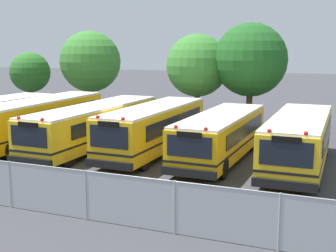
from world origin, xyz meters
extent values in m
plane|color=#38383D|center=(0.00, 0.00, 0.00)|extent=(160.00, 160.00, 0.00)
cube|color=black|center=(-8.17, 0.39, 1.67)|extent=(0.23, 7.29, 0.72)
cylinder|color=black|center=(-8.26, 2.97, 0.50)|extent=(0.31, 1.01, 1.00)
cylinder|color=black|center=(-10.52, 3.03, 0.50)|extent=(0.31, 1.01, 1.00)
cube|color=#EAA80C|center=(-5.69, -0.04, 1.44)|extent=(2.49, 10.79, 2.19)
cube|color=white|center=(-5.69, -0.04, 2.60)|extent=(2.44, 10.57, 0.12)
cube|color=black|center=(-4.49, 0.28, 1.79)|extent=(0.14, 8.39, 0.79)
cube|color=black|center=(-6.89, 0.25, 1.79)|extent=(0.14, 8.39, 0.79)
cube|color=black|center=(-5.69, -0.04, 1.01)|extent=(2.51, 10.90, 0.10)
cylinder|color=black|center=(-4.60, -4.00, 0.50)|extent=(0.29, 1.00, 1.00)
cylinder|color=black|center=(-4.69, 3.56, 0.50)|extent=(0.29, 1.00, 1.00)
cylinder|color=black|center=(-6.77, 3.53, 0.50)|extent=(0.29, 1.00, 1.00)
cube|color=yellow|center=(-1.93, 0.14, 1.35)|extent=(2.68, 11.44, 2.01)
cube|color=white|center=(-1.93, 0.14, 2.42)|extent=(2.63, 11.22, 0.12)
cube|color=black|center=(-2.04, -5.63, 0.53)|extent=(2.51, 0.21, 0.36)
cube|color=black|center=(-2.04, -5.58, 1.71)|extent=(2.02, 0.10, 0.96)
cube|color=black|center=(-0.67, 0.42, 1.67)|extent=(0.21, 8.89, 0.72)
cube|color=black|center=(-3.18, 0.47, 1.67)|extent=(0.21, 8.89, 0.72)
cube|color=black|center=(-1.93, 0.14, 0.95)|extent=(2.71, 11.56, 0.10)
sphere|color=red|center=(-1.36, -5.42, 2.52)|extent=(0.18, 0.18, 0.18)
sphere|color=red|center=(-2.71, -5.39, 2.52)|extent=(0.18, 0.18, 0.18)
cube|color=black|center=(-2.04, -5.59, 2.26)|extent=(1.11, 0.10, 0.24)
cylinder|color=black|center=(-0.92, -4.18, 0.50)|extent=(0.30, 1.01, 1.00)
cylinder|color=black|center=(-3.10, -4.14, 0.50)|extent=(0.30, 1.01, 1.00)
cylinder|color=black|center=(-0.76, 4.02, 0.50)|extent=(0.30, 1.01, 1.00)
cylinder|color=black|center=(-2.95, 4.06, 0.50)|extent=(0.30, 1.01, 1.00)
cube|color=yellow|center=(1.78, 0.15, 1.42)|extent=(2.56, 9.72, 2.14)
cube|color=white|center=(1.78, 0.15, 2.55)|extent=(2.50, 9.52, 0.12)
cube|color=black|center=(1.68, -4.76, 0.53)|extent=(2.41, 0.21, 0.36)
cube|color=black|center=(1.68, -4.71, 1.80)|extent=(1.94, 0.10, 1.03)
cube|color=black|center=(2.98, 0.42, 1.76)|extent=(0.19, 7.54, 0.77)
cube|color=black|center=(0.58, 0.47, 1.76)|extent=(0.19, 7.54, 0.77)
cube|color=black|center=(1.78, 0.15, 0.99)|extent=(2.58, 9.81, 0.10)
sphere|color=red|center=(2.33, -4.55, 2.65)|extent=(0.18, 0.18, 0.18)
sphere|color=red|center=(1.03, -4.53, 2.65)|extent=(0.18, 0.18, 0.18)
cube|color=black|center=(1.68, -4.72, 2.39)|extent=(1.06, 0.10, 0.24)
cylinder|color=black|center=(2.75, -3.31, 0.50)|extent=(0.30, 1.01, 1.00)
cylinder|color=black|center=(0.67, -3.27, 0.50)|extent=(0.30, 1.01, 1.00)
cylinder|color=black|center=(2.88, 3.16, 0.50)|extent=(0.30, 1.01, 1.00)
cylinder|color=black|center=(0.80, 3.20, 0.50)|extent=(0.30, 1.01, 1.00)
cube|color=#EAA80C|center=(5.57, 0.10, 1.31)|extent=(2.64, 9.47, 1.92)
cube|color=white|center=(5.57, 0.10, 2.33)|extent=(2.59, 9.28, 0.12)
cube|color=black|center=(5.47, -4.68, 0.53)|extent=(2.49, 0.21, 0.36)
cube|color=black|center=(5.47, -4.63, 1.66)|extent=(2.00, 0.10, 0.92)
cube|color=black|center=(6.82, 0.37, 1.62)|extent=(0.20, 7.34, 0.69)
cube|color=black|center=(4.34, 0.42, 1.62)|extent=(0.20, 7.34, 0.69)
cube|color=black|center=(5.57, 0.10, 0.93)|extent=(2.66, 9.56, 0.10)
sphere|color=red|center=(6.14, -4.47, 2.43)|extent=(0.18, 0.18, 0.18)
sphere|color=red|center=(4.80, -4.45, 2.43)|extent=(0.18, 0.18, 0.18)
cube|color=black|center=(5.47, -4.64, 2.17)|extent=(1.10, 0.10, 0.24)
cylinder|color=black|center=(6.58, -3.23, 0.50)|extent=(0.30, 1.01, 1.00)
cylinder|color=black|center=(4.42, -3.19, 0.50)|extent=(0.30, 1.01, 1.00)
cylinder|color=black|center=(6.71, 2.98, 0.50)|extent=(0.30, 1.01, 1.00)
cylinder|color=black|center=(4.56, 3.03, 0.50)|extent=(0.30, 1.01, 1.00)
cube|color=yellow|center=(9.45, 0.01, 1.38)|extent=(2.52, 9.66, 2.06)
cube|color=white|center=(9.45, 0.01, 2.47)|extent=(2.47, 9.47, 0.12)
cube|color=black|center=(9.47, -4.89, 0.53)|extent=(2.54, 0.17, 0.36)
cube|color=black|center=(9.47, -4.84, 1.75)|extent=(2.04, 0.07, 0.99)
cube|color=black|center=(10.72, 0.31, 1.71)|extent=(0.07, 7.53, 0.74)
cube|color=black|center=(8.19, 0.30, 1.71)|extent=(0.07, 7.53, 0.74)
cube|color=black|center=(9.45, 0.01, 0.97)|extent=(2.55, 9.76, 0.10)
sphere|color=red|center=(10.16, -4.67, 2.57)|extent=(0.18, 0.18, 0.18)
sphere|color=red|center=(8.79, -4.67, 2.57)|extent=(0.18, 0.18, 0.18)
cube|color=black|center=(9.47, -4.85, 2.31)|extent=(1.12, 0.08, 0.24)
cylinder|color=black|center=(10.57, -3.41, 0.50)|extent=(0.28, 1.00, 1.00)
cylinder|color=black|center=(8.36, -3.42, 0.50)|extent=(0.28, 1.00, 1.00)
cylinder|color=black|center=(10.55, 3.04, 0.50)|extent=(0.28, 1.00, 1.00)
cylinder|color=black|center=(8.34, 3.03, 0.50)|extent=(0.28, 1.00, 1.00)
cylinder|color=#4C3823|center=(-14.66, 10.50, 1.11)|extent=(0.42, 0.42, 2.23)
sphere|color=#286623|center=(-14.66, 10.50, 3.55)|extent=(3.52, 3.52, 3.52)
sphere|color=#286623|center=(-14.63, 10.12, 3.61)|extent=(2.57, 2.57, 2.57)
cylinder|color=#4C3823|center=(-8.44, 10.38, 1.35)|extent=(0.40, 0.40, 2.69)
sphere|color=#387A2D|center=(-8.44, 10.38, 4.57)|extent=(5.00, 5.00, 5.00)
sphere|color=#387A2D|center=(-9.14, 10.61, 4.39)|extent=(3.54, 3.54, 3.54)
cylinder|color=#4C3823|center=(1.55, 8.24, 1.42)|extent=(0.41, 0.41, 2.85)
sphere|color=#387A2D|center=(1.55, 8.24, 4.49)|extent=(4.38, 4.38, 4.38)
sphere|color=#387A2D|center=(1.57, 8.14, 4.69)|extent=(2.75, 2.75, 2.75)
cylinder|color=#4C3823|center=(5.25, 8.38, 1.53)|extent=(0.42, 0.42, 3.06)
sphere|color=#1E561E|center=(5.25, 8.38, 4.92)|extent=(4.94, 4.94, 4.94)
sphere|color=#1E561E|center=(4.73, 8.64, 5.04)|extent=(3.39, 3.39, 3.39)
cylinder|color=#9EA0A3|center=(0.36, -9.67, 0.87)|extent=(0.07, 0.07, 1.74)
cylinder|color=#9EA0A3|center=(3.57, -9.67, 0.87)|extent=(0.07, 0.07, 1.74)
cylinder|color=#9EA0A3|center=(6.77, -9.67, 0.87)|extent=(0.07, 0.07, 1.74)
cylinder|color=#9EA0A3|center=(9.97, -9.67, 0.87)|extent=(0.07, 0.07, 1.74)
cube|color=#ADB2B7|center=(0.36, -9.67, 0.87)|extent=(25.62, 0.02, 1.70)
cylinder|color=#9EA0A3|center=(0.36, -9.67, 1.71)|extent=(25.62, 0.04, 0.04)
camera|label=1|loc=(11.62, -22.26, 5.83)|focal=48.67mm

